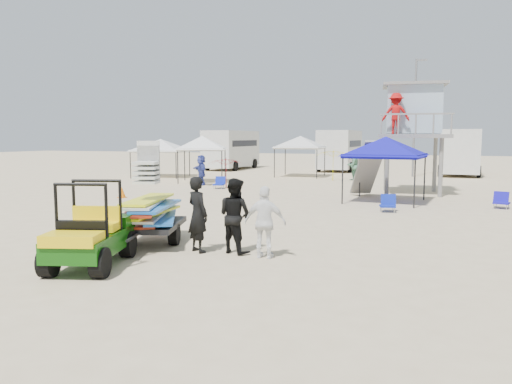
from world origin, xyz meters
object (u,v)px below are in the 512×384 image
(utility_cart, at_px, (88,228))
(surf_trailer, at_px, (150,208))
(man_left, at_px, (198,214))
(lifeguard_tower, at_px, (412,114))
(canopy_blue, at_px, (386,140))

(utility_cart, xyz_separation_m, surf_trailer, (0.00, 2.33, 0.11))
(utility_cart, distance_m, man_left, 2.54)
(utility_cart, bearing_deg, man_left, 53.21)
(lifeguard_tower, bearing_deg, utility_cart, -107.59)
(utility_cart, xyz_separation_m, lifeguard_tower, (5.36, 16.89, 3.01))
(man_left, distance_m, canopy_blue, 11.60)
(surf_trailer, distance_m, lifeguard_tower, 15.78)
(utility_cart, distance_m, canopy_blue, 13.98)
(utility_cart, xyz_separation_m, man_left, (1.52, 2.03, 0.07))
(surf_trailer, relative_size, canopy_blue, 0.85)
(utility_cart, bearing_deg, canopy_blue, 70.63)
(surf_trailer, relative_size, man_left, 1.53)
(utility_cart, relative_size, lifeguard_tower, 0.50)
(surf_trailer, height_order, man_left, surf_trailer)
(lifeguard_tower, relative_size, canopy_blue, 1.59)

